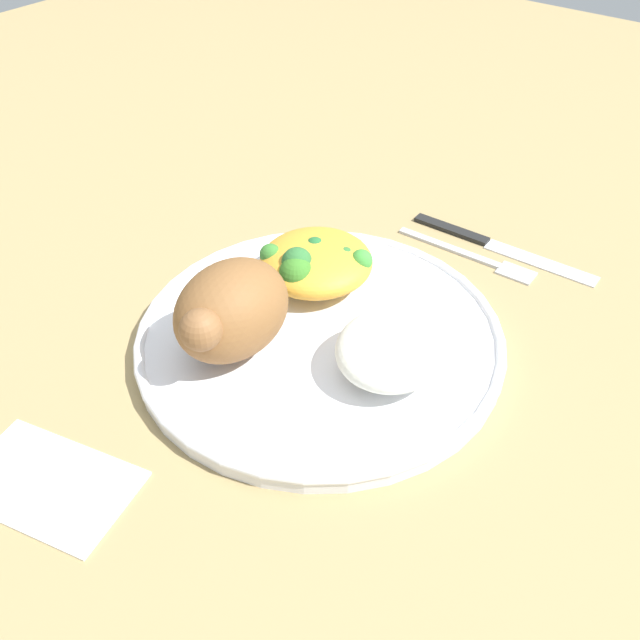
% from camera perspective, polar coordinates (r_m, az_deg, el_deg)
% --- Properties ---
extents(ground_plane, '(2.00, 2.00, 0.00)m').
position_cam_1_polar(ground_plane, '(0.58, 0.00, -2.01)').
color(ground_plane, '#988153').
extents(plate, '(0.30, 0.30, 0.02)m').
position_cam_1_polar(plate, '(0.57, 0.00, -1.37)').
color(plate, white).
rests_on(plate, ground_plane).
extents(roasted_chicken, '(0.11, 0.08, 0.07)m').
position_cam_1_polar(roasted_chicken, '(0.53, -7.30, 0.74)').
color(roasted_chicken, brown).
rests_on(roasted_chicken, plate).
extents(rice_pile, '(0.09, 0.08, 0.04)m').
position_cam_1_polar(rice_pile, '(0.53, 6.19, -2.07)').
color(rice_pile, white).
rests_on(rice_pile, plate).
extents(mac_cheese_with_broccoli, '(0.10, 0.10, 0.04)m').
position_cam_1_polar(mac_cheese_with_broccoli, '(0.61, -0.46, 4.73)').
color(mac_cheese_with_broccoli, gold).
rests_on(mac_cheese_with_broccoli, plate).
extents(fork, '(0.02, 0.14, 0.01)m').
position_cam_1_polar(fork, '(0.69, 12.36, 5.15)').
color(fork, '#B2B2B7').
rests_on(fork, ground_plane).
extents(knife, '(0.02, 0.19, 0.01)m').
position_cam_1_polar(knife, '(0.72, 13.41, 6.27)').
color(knife, black).
rests_on(knife, ground_plane).
extents(napkin, '(0.10, 0.13, 0.00)m').
position_cam_1_polar(napkin, '(0.52, -21.32, -12.26)').
color(napkin, white).
rests_on(napkin, ground_plane).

